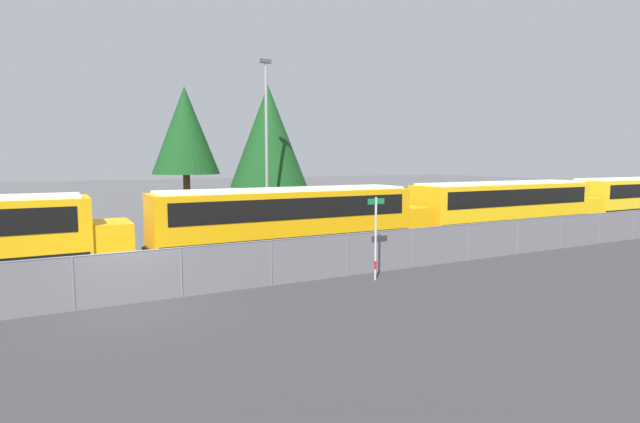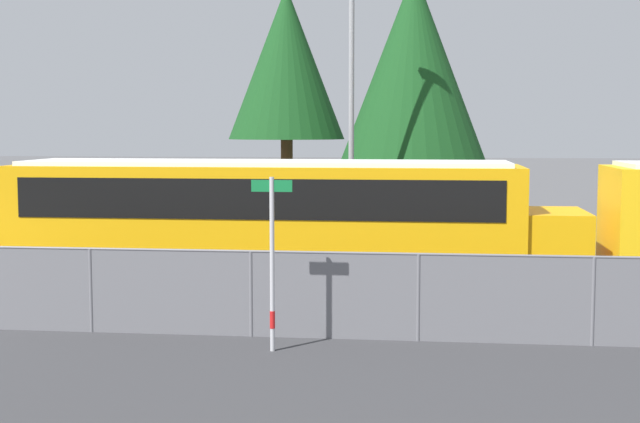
{
  "view_description": "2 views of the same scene",
  "coord_description": "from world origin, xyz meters",
  "px_view_note": "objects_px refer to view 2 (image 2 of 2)",
  "views": [
    {
      "loc": [
        -1.93,
        -15.58,
        4.31
      ],
      "look_at": [
        8.52,
        3.82,
        2.03
      ],
      "focal_mm": 28.0,
      "sensor_mm": 36.0,
      "label": 1
    },
    {
      "loc": [
        10.73,
        -15.81,
        3.82
      ],
      "look_at": [
        8.39,
        4.14,
        1.93
      ],
      "focal_mm": 50.0,
      "sensor_mm": 36.0,
      "label": 2
    }
  ],
  "objects_px": {
    "street_sign": "(272,260)",
    "tree_3": "(286,64)",
    "tree_1": "(413,68)",
    "school_bus_3": "(277,214)",
    "light_pole": "(351,78)"
  },
  "relations": [
    {
      "from": "light_pole",
      "to": "tree_1",
      "type": "height_order",
      "value": "light_pole"
    },
    {
      "from": "street_sign",
      "to": "light_pole",
      "type": "height_order",
      "value": "light_pole"
    },
    {
      "from": "street_sign",
      "to": "light_pole",
      "type": "relative_size",
      "value": 0.31
    },
    {
      "from": "street_sign",
      "to": "tree_3",
      "type": "height_order",
      "value": "tree_3"
    },
    {
      "from": "light_pole",
      "to": "tree_3",
      "type": "distance_m",
      "value": 7.11
    },
    {
      "from": "tree_1",
      "to": "tree_3",
      "type": "bearing_deg",
      "value": 151.6
    },
    {
      "from": "light_pole",
      "to": "school_bus_3",
      "type": "bearing_deg",
      "value": -101.71
    },
    {
      "from": "tree_1",
      "to": "tree_3",
      "type": "relative_size",
      "value": 1.01
    },
    {
      "from": "school_bus_3",
      "to": "tree_3",
      "type": "relative_size",
      "value": 1.47
    },
    {
      "from": "school_bus_3",
      "to": "light_pole",
      "type": "relative_size",
      "value": 1.35
    },
    {
      "from": "school_bus_3",
      "to": "tree_3",
      "type": "height_order",
      "value": "tree_3"
    },
    {
      "from": "tree_1",
      "to": "tree_3",
      "type": "xyz_separation_m",
      "value": [
        -4.64,
        2.51,
        0.35
      ]
    },
    {
      "from": "street_sign",
      "to": "tree_1",
      "type": "relative_size",
      "value": 0.33
    },
    {
      "from": "school_bus_3",
      "to": "tree_3",
      "type": "xyz_separation_m",
      "value": [
        -1.69,
        12.33,
        4.31
      ]
    },
    {
      "from": "school_bus_3",
      "to": "tree_1",
      "type": "distance_m",
      "value": 10.99
    }
  ]
}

